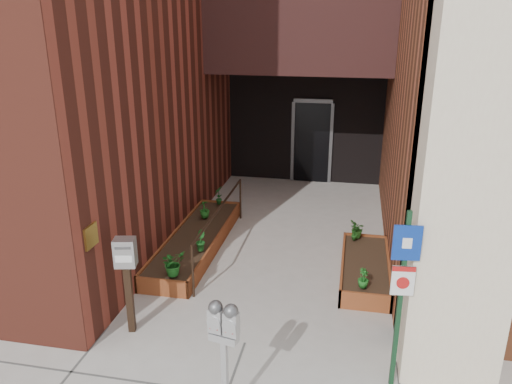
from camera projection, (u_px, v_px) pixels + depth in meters
The scene contains 14 objects.
ground at pixel (245, 343), 6.77m from camera, with size 80.00×80.00×0.00m, color #9E9991.
planter_left at pixel (196, 241), 9.50m from camera, with size 0.90×3.60×0.30m.
planter_right at pixel (365, 269), 8.46m from camera, with size 0.80×2.20×0.30m.
handrail at pixel (220, 214), 9.16m from camera, with size 0.04×3.34×0.90m.
parking_meter at pixel (224, 331), 5.12m from camera, with size 0.34×0.19×1.47m.
sign_post at pixel (402, 284), 5.53m from camera, with size 0.31×0.09×2.25m.
payment_dropbox at pixel (126, 266), 6.70m from camera, with size 0.32×0.27×1.42m.
shrub_left_a at pixel (173, 263), 7.87m from camera, with size 0.37×0.37×0.41m, color #195A1B.
shrub_left_b at pixel (200, 241), 8.72m from camera, with size 0.20×0.20×0.36m, color #17531A.
shrub_left_c at pixel (205, 209), 10.14m from camera, with size 0.21×0.21×0.37m, color #1D611B.
shrub_left_d at pixel (219, 195), 10.86m from camera, with size 0.22×0.22×0.41m, color #17511A.
shrub_right_a at pixel (363, 278), 7.53m from camera, with size 0.17×0.17×0.30m, color #1A5D1C.
shrub_right_b at pixel (355, 232), 9.12m from camera, with size 0.17×0.17×0.32m, color #1A4E16.
shrub_right_c at pixel (357, 229), 9.21m from camera, with size 0.30×0.30×0.34m, color #1F4F16.
Camera 1 is at (1.26, -5.55, 4.19)m, focal length 35.00 mm.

